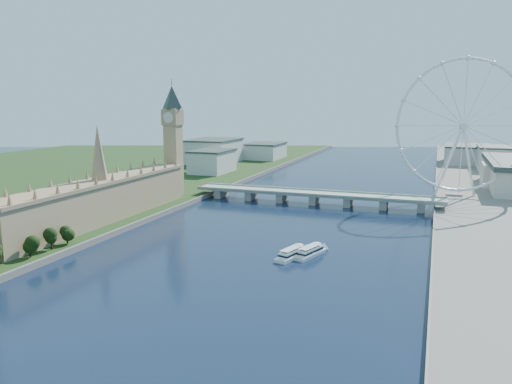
% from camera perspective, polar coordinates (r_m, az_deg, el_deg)
% --- Properties ---
extents(ground, '(2000.00, 2000.00, 0.00)m').
position_cam_1_polar(ground, '(182.67, -17.01, -19.23)').
color(ground, '#151F3D').
rests_on(ground, ground).
extents(parliament_range, '(24.00, 200.00, 70.00)m').
position_cam_1_polar(parliament_range, '(379.09, -17.29, -0.88)').
color(parliament_range, tan).
rests_on(parliament_range, ground).
extents(big_ben, '(20.02, 20.02, 110.00)m').
position_cam_1_polar(big_ben, '(463.39, -9.49, 7.38)').
color(big_ben, tan).
rests_on(big_ben, ground).
extents(westminster_bridge, '(220.00, 22.00, 9.50)m').
position_cam_1_polar(westminster_bridge, '(444.29, 6.73, -0.46)').
color(westminster_bridge, gray).
rests_on(westminster_bridge, ground).
extents(london_eye, '(113.60, 39.12, 124.30)m').
position_cam_1_polar(london_eye, '(481.24, 22.61, 6.95)').
color(london_eye, silver).
rests_on(london_eye, ground).
extents(city_skyline, '(505.00, 280.00, 32.00)m').
position_cam_1_polar(city_skyline, '(691.67, 14.93, 3.95)').
color(city_skyline, beige).
rests_on(city_skyline, ground).
extents(tour_boat_near, '(15.23, 30.22, 6.47)m').
position_cam_1_polar(tour_boat_near, '(290.75, 4.13, -7.52)').
color(tour_boat_near, white).
rests_on(tour_boat_near, ground).
extents(tour_boat_far, '(15.89, 29.81, 6.39)m').
position_cam_1_polar(tour_boat_far, '(295.19, 6.20, -7.28)').
color(tour_boat_far, white).
rests_on(tour_boat_far, ground).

